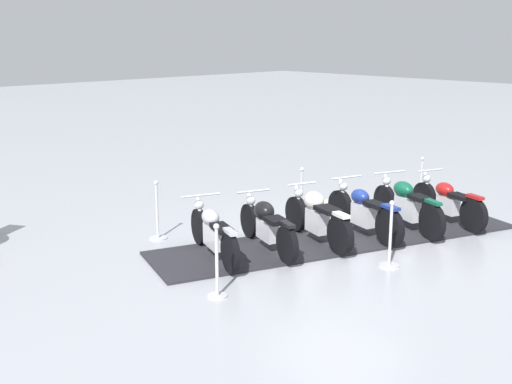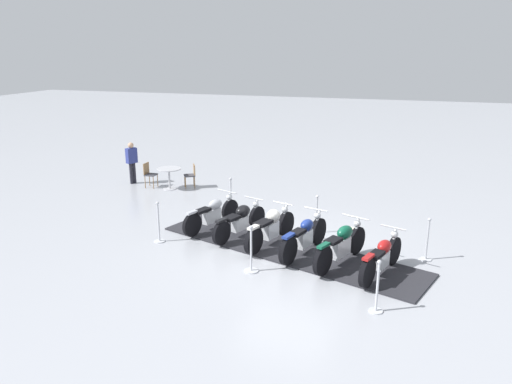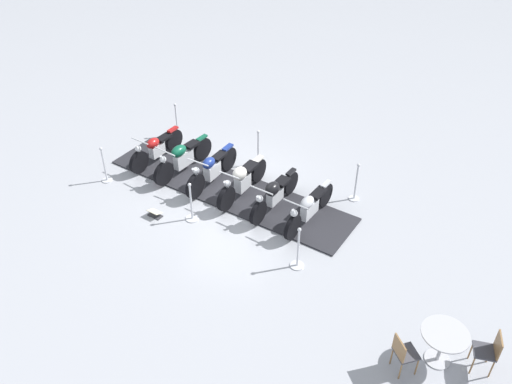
{
  "view_description": "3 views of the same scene",
  "coord_description": "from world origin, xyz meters",
  "px_view_note": "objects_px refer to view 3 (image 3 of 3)",
  "views": [
    {
      "loc": [
        7.4,
        -9.3,
        3.84
      ],
      "look_at": [
        -1.7,
        -0.59,
        0.75
      ],
      "focal_mm": 45.58,
      "sensor_mm": 36.0,
      "label": 1
    },
    {
      "loc": [
        11.55,
        2.76,
        5.1
      ],
      "look_at": [
        -1.59,
        -1.33,
        1.02
      ],
      "focal_mm": 34.42,
      "sensor_mm": 36.0,
      "label": 2
    },
    {
      "loc": [
        -11.26,
        -3.75,
        8.65
      ],
      "look_at": [
        -0.79,
        -1.02,
        0.67
      ],
      "focal_mm": 36.94,
      "sensor_mm": 36.0,
      "label": 3
    }
  ],
  "objects_px": {
    "motorcycle_black": "(274,194)",
    "cafe_chair_near_table": "(489,350)",
    "cafe_chair_across_table": "(403,352)",
    "info_placard": "(155,214)",
    "motorcycle_cream": "(242,180)",
    "stanchion_left_front": "(177,124)",
    "stanchion_right_rear": "(298,254)",
    "motorcycle_chrome": "(309,207)",
    "stanchion_left_mid": "(258,154)",
    "stanchion_right_mid": "(192,209)",
    "stanchion_right_front": "(105,169)",
    "stanchion_left_rear": "(356,187)",
    "motorcycle_forest": "(182,157)",
    "motorcycle_navy": "(212,169)",
    "cafe_table": "(444,340)",
    "motorcycle_maroon": "(156,148)"
  },
  "relations": [
    {
      "from": "motorcycle_black",
      "to": "cafe_chair_near_table",
      "type": "bearing_deg",
      "value": 72.05
    },
    {
      "from": "cafe_chair_near_table",
      "to": "cafe_chair_across_table",
      "type": "xyz_separation_m",
      "value": [
        -0.43,
        1.53,
        -0.03
      ]
    },
    {
      "from": "motorcycle_black",
      "to": "info_placard",
      "type": "xyz_separation_m",
      "value": [
        -1.06,
        2.93,
        -0.44
      ]
    },
    {
      "from": "motorcycle_cream",
      "to": "cafe_chair_near_table",
      "type": "xyz_separation_m",
      "value": [
        -4.11,
        -5.9,
        0.02
      ]
    },
    {
      "from": "stanchion_left_front",
      "to": "stanchion_right_rear",
      "type": "bearing_deg",
      "value": -135.29
    },
    {
      "from": "motorcycle_chrome",
      "to": "cafe_chair_across_table",
      "type": "relative_size",
      "value": 2.45
    },
    {
      "from": "motorcycle_cream",
      "to": "stanchion_left_mid",
      "type": "height_order",
      "value": "stanchion_left_mid"
    },
    {
      "from": "motorcycle_black",
      "to": "stanchion_right_mid",
      "type": "distance_m",
      "value": 2.16
    },
    {
      "from": "stanchion_right_rear",
      "to": "stanchion_left_front",
      "type": "bearing_deg",
      "value": 44.71
    },
    {
      "from": "stanchion_right_front",
      "to": "stanchion_left_rear",
      "type": "distance_m",
      "value": 6.97
    },
    {
      "from": "cafe_chair_across_table",
      "to": "stanchion_right_rear",
      "type": "bearing_deg",
      "value": 106.35
    },
    {
      "from": "motorcycle_forest",
      "to": "motorcycle_black",
      "type": "bearing_deg",
      "value": 93.06
    },
    {
      "from": "motorcycle_navy",
      "to": "motorcycle_chrome",
      "type": "height_order",
      "value": "motorcycle_navy"
    },
    {
      "from": "motorcycle_navy",
      "to": "stanchion_left_rear",
      "type": "xyz_separation_m",
      "value": [
        0.31,
        -3.95,
        -0.1
      ]
    },
    {
      "from": "stanchion_right_rear",
      "to": "cafe_chair_across_table",
      "type": "height_order",
      "value": "stanchion_right_rear"
    },
    {
      "from": "cafe_chair_across_table",
      "to": "stanchion_left_front",
      "type": "bearing_deg",
      "value": 104.89
    },
    {
      "from": "motorcycle_black",
      "to": "stanchion_left_mid",
      "type": "relative_size",
      "value": 1.85
    },
    {
      "from": "motorcycle_navy",
      "to": "stanchion_left_front",
      "type": "xyz_separation_m",
      "value": [
        2.33,
        1.96,
        -0.09
      ]
    },
    {
      "from": "cafe_table",
      "to": "cafe_chair_across_table",
      "type": "height_order",
      "value": "cafe_chair_across_table"
    },
    {
      "from": "motorcycle_maroon",
      "to": "stanchion_left_front",
      "type": "distance_m",
      "value": 1.67
    },
    {
      "from": "motorcycle_forest",
      "to": "stanchion_left_mid",
      "type": "height_order",
      "value": "stanchion_left_mid"
    },
    {
      "from": "cafe_chair_near_table",
      "to": "motorcycle_forest",
      "type": "bearing_deg",
      "value": -32.32
    },
    {
      "from": "motorcycle_cream",
      "to": "motorcycle_black",
      "type": "relative_size",
      "value": 1.02
    },
    {
      "from": "motorcycle_black",
      "to": "stanchion_left_front",
      "type": "bearing_deg",
      "value": -108.37
    },
    {
      "from": "motorcycle_maroon",
      "to": "stanchion_right_front",
      "type": "distance_m",
      "value": 1.62
    },
    {
      "from": "stanchion_left_front",
      "to": "motorcycle_forest",
      "type": "bearing_deg",
      "value": -154.13
    },
    {
      "from": "stanchion_right_mid",
      "to": "info_placard",
      "type": "height_order",
      "value": "stanchion_right_mid"
    },
    {
      "from": "stanchion_right_rear",
      "to": "cafe_table",
      "type": "height_order",
      "value": "stanchion_right_rear"
    },
    {
      "from": "motorcycle_navy",
      "to": "motorcycle_cream",
      "type": "relative_size",
      "value": 1.03
    },
    {
      "from": "stanchion_right_front",
      "to": "cafe_chair_near_table",
      "type": "relative_size",
      "value": 1.18
    },
    {
      "from": "motorcycle_maroon",
      "to": "stanchion_right_front",
      "type": "height_order",
      "value": "stanchion_right_front"
    },
    {
      "from": "cafe_table",
      "to": "stanchion_left_front",
      "type": "bearing_deg",
      "value": 49.71
    },
    {
      "from": "motorcycle_black",
      "to": "cafe_chair_across_table",
      "type": "bearing_deg",
      "value": 58.5
    },
    {
      "from": "stanchion_left_rear",
      "to": "cafe_chair_across_table",
      "type": "xyz_separation_m",
      "value": [
        -5.19,
        -1.4,
        0.12
      ]
    },
    {
      "from": "stanchion_right_front",
      "to": "cafe_chair_across_table",
      "type": "height_order",
      "value": "stanchion_right_front"
    },
    {
      "from": "info_placard",
      "to": "cafe_table",
      "type": "bearing_deg",
      "value": 177.83
    },
    {
      "from": "motorcycle_black",
      "to": "stanchion_right_mid",
      "type": "bearing_deg",
      "value": -45.21
    },
    {
      "from": "motorcycle_maroon",
      "to": "cafe_chair_across_table",
      "type": "bearing_deg",
      "value": 72.25
    },
    {
      "from": "motorcycle_navy",
      "to": "info_placard",
      "type": "bearing_deg",
      "value": -12.94
    },
    {
      "from": "motorcycle_navy",
      "to": "stanchion_right_mid",
      "type": "xyz_separation_m",
      "value": [
        -1.61,
        0.01,
        -0.17
      ]
    },
    {
      "from": "motorcycle_chrome",
      "to": "motorcycle_maroon",
      "type": "bearing_deg",
      "value": -88.44
    },
    {
      "from": "motorcycle_navy",
      "to": "stanchion_left_mid",
      "type": "bearing_deg",
      "value": 159.6
    },
    {
      "from": "cafe_chair_near_table",
      "to": "info_placard",
      "type": "bearing_deg",
      "value": -20.04
    },
    {
      "from": "stanchion_right_rear",
      "to": "cafe_chair_near_table",
      "type": "bearing_deg",
      "value": -114.9
    },
    {
      "from": "stanchion_left_front",
      "to": "cafe_table",
      "type": "bearing_deg",
      "value": -130.29
    },
    {
      "from": "motorcycle_maroon",
      "to": "stanchion_right_front",
      "type": "xyz_separation_m",
      "value": [
        -1.26,
        1.01,
        -0.1
      ]
    },
    {
      "from": "motorcycle_cream",
      "to": "stanchion_left_front",
      "type": "bearing_deg",
      "value": -114.67
    },
    {
      "from": "stanchion_left_front",
      "to": "cafe_table",
      "type": "height_order",
      "value": "stanchion_left_front"
    },
    {
      "from": "motorcycle_maroon",
      "to": "cafe_table",
      "type": "distance_m",
      "value": 9.51
    },
    {
      "from": "motorcycle_forest",
      "to": "stanchion_right_rear",
      "type": "relative_size",
      "value": 1.91
    }
  ]
}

